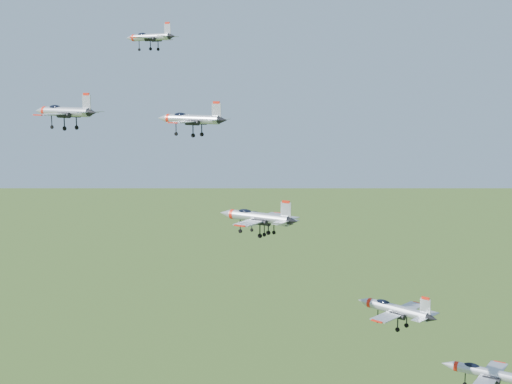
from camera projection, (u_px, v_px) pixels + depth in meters
The scene contains 7 objects.
jet_lead at pixel (149, 37), 127.97m from camera, with size 11.61×9.57×3.11m.
jet_left_high at pixel (191, 119), 114.33m from camera, with size 13.59×11.15×3.64m.
jet_right_high at pixel (64, 111), 99.24m from camera, with size 12.28×10.12×3.29m.
jet_left_low at pixel (264, 218), 120.50m from camera, with size 13.10×11.07×3.53m.
jet_right_low at pixel (257, 217), 97.23m from camera, with size 12.44×10.22×3.34m.
jet_trail at pixel (395, 309), 100.49m from camera, with size 12.99×10.95×3.50m.
jet_extra at pixel (486, 372), 102.91m from camera, with size 13.55×11.15×3.63m.
Camera 1 is at (67.59, -91.78, 150.52)m, focal length 50.00 mm.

